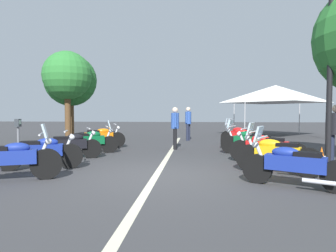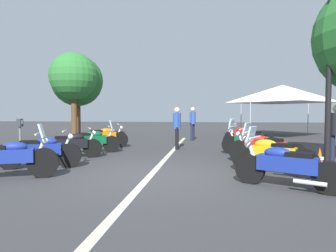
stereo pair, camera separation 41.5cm
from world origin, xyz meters
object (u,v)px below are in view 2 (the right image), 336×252
object	(u,v)px
motorcycle_left_row_0	(7,158)
street_lamp_twin_globe	(330,25)
motorcycle_right_row_3	(251,142)
motorcycle_right_row_2	(265,148)
motorcycle_left_row_1	(40,151)
motorcycle_right_row_1	(272,154)
traffic_cone_0	(320,160)
motorcycle_right_row_5	(245,135)
motorcycle_left_row_2	(71,145)
motorcycle_left_row_3	(91,140)
motorcycle_right_row_0	(285,165)
motorcycle_right_row_4	(248,138)
parking_meter	(20,132)
roadside_tree_1	(74,77)
event_tent	(283,94)
roadside_tree_0	(77,81)
bystander_2	(177,125)
bystander_0	(193,121)
motorcycle_left_row_4	(102,137)

from	to	relation	value
motorcycle_left_row_0	street_lamp_twin_globe	xyz separation A→B (m)	(2.15, -7.42, 3.20)
street_lamp_twin_globe	motorcycle_right_row_3	bearing A→B (deg)	33.94
motorcycle_right_row_2	motorcycle_left_row_1	bearing A→B (deg)	37.88
motorcycle_right_row_1	traffic_cone_0	xyz separation A→B (m)	(0.47, -1.24, -0.18)
motorcycle_right_row_3	motorcycle_right_row_5	bearing A→B (deg)	-68.02
motorcycle_left_row_2	motorcycle_left_row_3	bearing A→B (deg)	56.82
motorcycle_right_row_0	motorcycle_right_row_4	world-z (taller)	motorcycle_right_row_4
parking_meter	roadside_tree_1	size ratio (longest dim) A/B	0.27
motorcycle_left_row_2	event_tent	xyz separation A→B (m)	(10.12, -8.98, 2.20)
motorcycle_left_row_0	motorcycle_right_row_4	distance (m)	8.40
parking_meter	roadside_tree_0	xyz separation A→B (m)	(8.40, 2.10, 2.41)
motorcycle_left_row_2	bystander_2	distance (m)	4.24
motorcycle_left_row_2	traffic_cone_0	xyz separation A→B (m)	(-1.19, -7.11, -0.16)
traffic_cone_0	roadside_tree_1	distance (m)	13.02
motorcycle_right_row_4	roadside_tree_0	distance (m)	10.53
roadside_tree_0	roadside_tree_1	world-z (taller)	roadside_tree_0
motorcycle_right_row_2	motorcycle_right_row_4	bearing A→B (deg)	-64.90
bystander_0	street_lamp_twin_globe	bearing A→B (deg)	142.20
motorcycle_left_row_0	event_tent	world-z (taller)	event_tent
motorcycle_left_row_3	motorcycle_right_row_5	world-z (taller)	motorcycle_right_row_5
roadside_tree_0	parking_meter	bearing A→B (deg)	-165.96
event_tent	motorcycle_left_row_2	bearing A→B (deg)	138.43
event_tent	bystander_2	bearing A→B (deg)	141.42
motorcycle_right_row_0	motorcycle_right_row_3	distance (m)	4.50
street_lamp_twin_globe	bystander_0	xyz separation A→B (m)	(7.44, 3.84, -2.64)
street_lamp_twin_globe	motorcycle_left_row_1	bearing A→B (deg)	96.45
bystander_2	roadside_tree_0	xyz separation A→B (m)	(4.63, 6.32, 2.32)
motorcycle_left_row_2	motorcycle_left_row_3	xyz separation A→B (m)	(1.34, -0.13, 0.01)
motorcycle_left_row_4	bystander_0	bearing A→B (deg)	22.89
event_tent	parking_meter	bearing A→B (deg)	137.78
bystander_2	roadside_tree_0	world-z (taller)	roadside_tree_0
bystander_2	event_tent	distance (m)	9.51
event_tent	motorcycle_left_row_1	bearing A→B (deg)	142.65
motorcycle_left_row_0	bystander_0	bearing A→B (deg)	46.68
motorcycle_left_row_0	roadside_tree_1	distance (m)	10.32
motorcycle_right_row_1	motorcycle_right_row_4	world-z (taller)	motorcycle_right_row_1
motorcycle_right_row_0	motorcycle_right_row_1	xyz separation A→B (m)	(1.33, -0.03, 0.02)
motorcycle_right_row_1	motorcycle_right_row_3	size ratio (longest dim) A/B	0.93
street_lamp_twin_globe	bystander_2	world-z (taller)	street_lamp_twin_globe
street_lamp_twin_globe	parking_meter	distance (m)	8.94
motorcycle_left_row_0	traffic_cone_0	distance (m)	7.35
motorcycle_left_row_3	motorcycle_right_row_2	bearing A→B (deg)	-36.63
motorcycle_left_row_2	traffic_cone_0	bearing A→B (deg)	-37.14
parking_meter	bystander_0	bearing A→B (deg)	50.01
motorcycle_left_row_3	event_tent	xyz separation A→B (m)	(8.78, -8.85, 2.19)
motorcycle_right_row_0	bystander_0	xyz separation A→B (m)	(9.58, 2.26, 0.58)
bystander_2	parking_meter	bearing A→B (deg)	-145.09
event_tent	bystander_0	bearing A→B (deg)	123.09
motorcycle_left_row_1	parking_meter	size ratio (longest dim) A/B	1.59
motorcycle_right_row_4	traffic_cone_0	size ratio (longest dim) A/B	3.17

